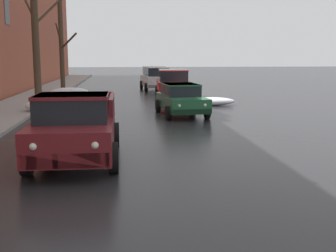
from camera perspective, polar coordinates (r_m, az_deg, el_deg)
name	(u,v)px	position (r m, az deg, el deg)	size (l,w,h in m)	color
snow_bank_near_corner_left	(53,106)	(20.66, -15.14, 2.64)	(2.53, 1.25, 0.74)	white
snow_bank_along_left_kerb	(209,101)	(23.21, 5.46, 3.29)	(2.73, 1.01, 0.49)	white
snow_bank_mid_block_left	(70,92)	(28.64, -12.96, 4.40)	(2.50, 1.15, 0.62)	white
bare_tree_mid_block	(37,39)	(21.64, -17.08, 10.97)	(2.61, 2.21, 7.18)	#423323
bare_tree_far_down_block	(62,44)	(30.39, -13.99, 10.57)	(1.48, 2.94, 7.03)	#423323
pickup_truck_maroon_approaching_near_lane	(76,127)	(11.18, -12.18, -0.07)	(2.16, 4.90, 1.76)	maroon
sedan_green_parked_kerbside_close	(181,99)	(19.32, 1.74, 3.67)	(2.13, 4.26, 1.42)	#1E5633
suv_red_parked_kerbside_mid	(173,83)	(26.77, 0.63, 5.78)	(2.35, 4.83, 1.82)	red
suv_white_parked_far_down_block	(156,77)	(33.32, -1.65, 6.48)	(2.34, 4.70, 1.82)	silver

